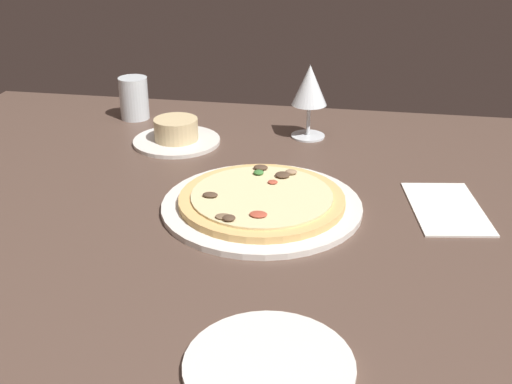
{
  "coord_description": "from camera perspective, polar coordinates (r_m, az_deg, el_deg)",
  "views": [
    {
      "loc": [
        17.13,
        -92.18,
        51.56
      ],
      "look_at": [
        0.93,
        -0.17,
        7.0
      ],
      "focal_mm": 44.68,
      "sensor_mm": 36.0,
      "label": 1
    }
  ],
  "objects": [
    {
      "name": "paper_menu",
      "position": [
        1.09,
        16.67,
        -1.39
      ],
      "size": [
        14.15,
        20.69,
        0.3
      ],
      "primitive_type": "cube",
      "rotation": [
        0.0,
        0.0,
        0.16
      ],
      "color": "white",
      "rests_on": "dining_table"
    },
    {
      "name": "pizza_main",
      "position": [
        1.04,
        0.48,
        -0.99
      ],
      "size": [
        32.93,
        32.93,
        3.39
      ],
      "color": "silver",
      "rests_on": "dining_table"
    },
    {
      "name": "ramekin_on_saucer",
      "position": [
        1.33,
        -7.14,
        5.16
      ],
      "size": [
        17.95,
        17.95,
        5.22
      ],
      "color": "silver",
      "rests_on": "dining_table"
    },
    {
      "name": "wine_glass_far",
      "position": [
        1.33,
        4.82,
        9.25
      ],
      "size": [
        7.32,
        7.32,
        15.48
      ],
      "color": "silver",
      "rests_on": "dining_table"
    },
    {
      "name": "water_glass",
      "position": [
        1.48,
        -10.86,
        8.11
      ],
      "size": [
        6.51,
        6.51,
        9.47
      ],
      "color": "silver",
      "rests_on": "dining_table"
    },
    {
      "name": "side_plate",
      "position": [
        0.72,
        1.18,
        -15.3
      ],
      "size": [
        19.01,
        19.01,
        0.9
      ],
      "primitive_type": "cylinder",
      "color": "silver",
      "rests_on": "dining_table"
    },
    {
      "name": "dining_table",
      "position": [
        1.06,
        -0.48,
        -2.36
      ],
      "size": [
        150.0,
        110.0,
        4.0
      ],
      "primitive_type": "cube",
      "color": "brown",
      "rests_on": "ground"
    }
  ]
}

